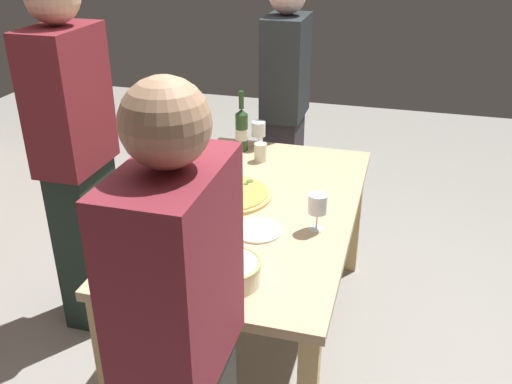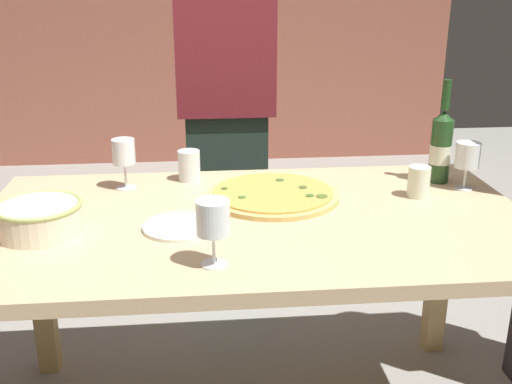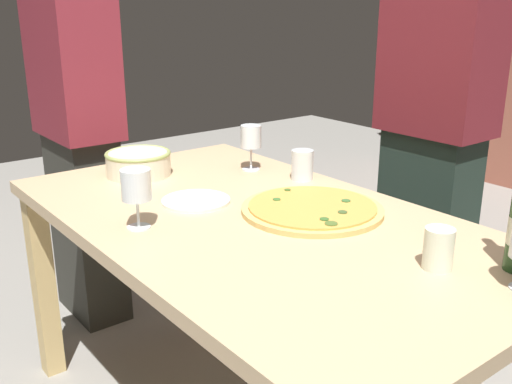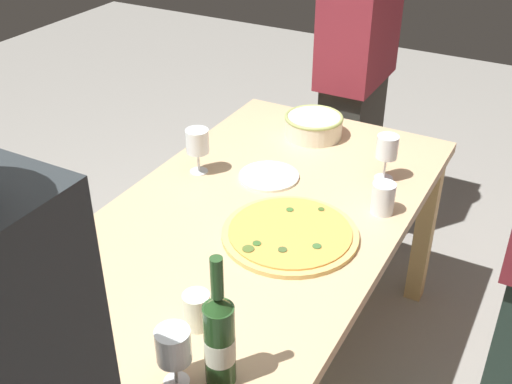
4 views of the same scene
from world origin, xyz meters
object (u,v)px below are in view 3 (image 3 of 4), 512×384
at_px(serving_bowl, 138,162).
at_px(cup_amber, 439,249).
at_px(dining_table, 256,247).
at_px(cup_ceramic, 302,165).
at_px(wine_glass_near_pizza, 136,186).
at_px(person_guest_left, 78,130).
at_px(pizza, 312,209).
at_px(wine_glass_far_left, 251,139).
at_px(person_host, 435,123).
at_px(side_plate, 196,201).

height_order(serving_bowl, cup_amber, cup_amber).
height_order(dining_table, cup_ceramic, cup_ceramic).
distance_m(serving_bowl, cup_ceramic, 0.58).
xyz_separation_m(wine_glass_near_pizza, person_guest_left, (-0.95, 0.22, -0.04)).
distance_m(pizza, serving_bowl, 0.70).
bearing_deg(wine_glass_far_left, cup_ceramic, 17.05).
bearing_deg(person_host, cup_ceramic, -18.90).
xyz_separation_m(wine_glass_near_pizza, person_host, (0.09, 1.18, 0.04)).
relative_size(dining_table, side_plate, 7.58).
bearing_deg(serving_bowl, pizza, 18.43).
relative_size(person_host, person_guest_left, 1.08).
xyz_separation_m(wine_glass_near_pizza, wine_glass_far_left, (-0.27, 0.59, -0.00)).
distance_m(wine_glass_far_left, cup_amber, 0.94).
bearing_deg(cup_amber, cup_ceramic, 161.92).
bearing_deg(person_guest_left, cup_ceramic, 21.72).
bearing_deg(side_plate, pizza, 37.87).
xyz_separation_m(pizza, cup_ceramic, (-0.26, 0.20, 0.04)).
height_order(cup_amber, person_host, person_host).
xyz_separation_m(dining_table, cup_ceramic, (-0.19, 0.35, 0.14)).
bearing_deg(side_plate, person_guest_left, -178.90).
bearing_deg(wine_glass_near_pizza, person_host, 85.74).
bearing_deg(person_guest_left, cup_amber, 2.80).
distance_m(pizza, side_plate, 0.36).
relative_size(wine_glass_far_left, side_plate, 0.78).
bearing_deg(pizza, wine_glass_near_pizza, -113.54).
xyz_separation_m(wine_glass_near_pizza, side_plate, (-0.08, 0.24, -0.11)).
distance_m(serving_bowl, side_plate, 0.38).
relative_size(dining_table, serving_bowl, 6.96).
distance_m(dining_table, person_guest_left, 1.10).
distance_m(wine_glass_far_left, person_host, 0.69).
bearing_deg(dining_table, pizza, 66.00).
distance_m(pizza, person_guest_left, 1.18).
bearing_deg(pizza, dining_table, -114.00).
height_order(serving_bowl, cup_ceramic, cup_ceramic).
bearing_deg(person_guest_left, person_host, 38.26).
height_order(dining_table, pizza, pizza).
bearing_deg(person_guest_left, wine_glass_near_pizza, -17.36).
distance_m(wine_glass_near_pizza, cup_ceramic, 0.66).
relative_size(dining_table, wine_glass_near_pizza, 9.69).
xyz_separation_m(cup_amber, person_host, (-0.57, 0.76, 0.11)).
height_order(dining_table, person_guest_left, person_guest_left).
relative_size(serving_bowl, person_guest_left, 0.14).
height_order(wine_glass_far_left, person_guest_left, person_guest_left).
bearing_deg(side_plate, dining_table, 17.05).
bearing_deg(side_plate, person_host, 79.65).
relative_size(side_plate, person_host, 0.12).
distance_m(dining_table, side_plate, 0.25).
xyz_separation_m(side_plate, person_host, (0.17, 0.94, 0.15)).
distance_m(cup_amber, side_plate, 0.76).
relative_size(serving_bowl, wine_glass_far_left, 1.39).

